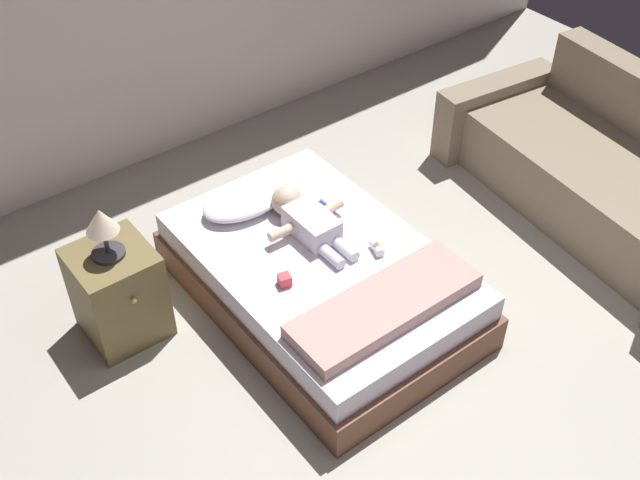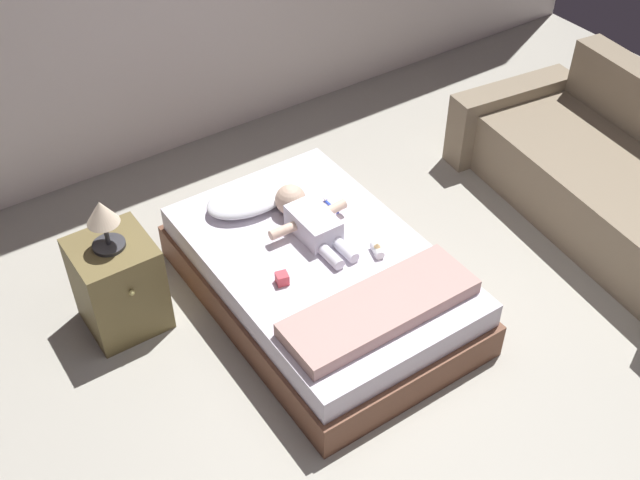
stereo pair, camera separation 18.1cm
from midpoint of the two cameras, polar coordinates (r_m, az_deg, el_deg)
name	(u,v)px [view 2 (the right image)]	position (r m, az deg, el deg)	size (l,w,h in m)	color
ground_plane	(428,443)	(3.93, 9.26, -14.48)	(8.00, 8.00, 0.00)	#A6A295
bed	(320,278)	(4.35, 1.19, -2.84)	(1.15, 1.76, 0.36)	brown
pillow	(250,196)	(4.53, -3.98, 3.18)	(0.55, 0.33, 0.11)	white
baby	(307,218)	(4.34, 0.24, 1.63)	(0.50, 0.65, 0.18)	silver
toothbrush	(331,205)	(4.53, 1.92, 2.54)	(0.01, 0.15, 0.02)	blue
couch	(622,185)	(5.23, 22.21, 3.75)	(1.26, 2.23, 0.81)	gray
nightstand	(119,285)	(4.30, -13.38, -3.22)	(0.41, 0.44, 0.55)	brown
lamp	(102,217)	(3.99, -14.42, 1.61)	(0.17, 0.17, 0.29)	#333338
blanket	(380,308)	(3.90, 5.76, -4.98)	(1.03, 0.35, 0.08)	tan
toy_block	(282,279)	(4.04, -1.52, -2.87)	(0.08, 0.08, 0.06)	#DC434E
baby_bottle	(377,250)	(4.23, 5.43, -0.73)	(0.08, 0.11, 0.07)	white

